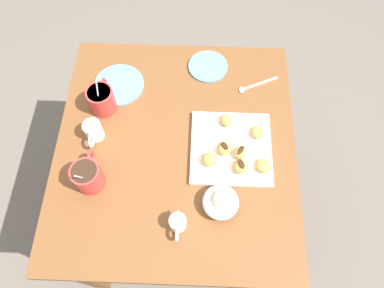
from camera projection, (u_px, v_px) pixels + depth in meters
name	position (u px, v px, depth m)	size (l,w,h in m)	color
ground_plane	(181.00, 205.00, 1.83)	(8.00, 8.00, 0.00)	#665B51
dining_table	(177.00, 161.00, 1.32)	(0.89, 0.82, 0.71)	brown
pastry_plate_square	(231.00, 148.00, 1.18)	(0.27, 0.27, 0.02)	white
coffee_mug_red_left	(88.00, 176.00, 1.09)	(0.13, 0.09, 0.15)	red
coffee_mug_red_right	(102.00, 99.00, 1.22)	(0.13, 0.09, 0.15)	red
cream_pitcher_white	(93.00, 130.00, 1.18)	(0.10, 0.06, 0.07)	white
ice_cream_bowl	(221.00, 202.00, 1.07)	(0.11, 0.11, 0.08)	white
chocolate_sauce_pitcher	(178.00, 223.00, 1.05)	(0.09, 0.05, 0.06)	white
saucer_sky_left	(208.00, 66.00, 1.34)	(0.15, 0.15, 0.01)	#66A8DB
saucer_sky_right	(119.00, 85.00, 1.30)	(0.19, 0.19, 0.01)	#66A8DB
loose_spoon_near_saucer	(253.00, 86.00, 1.30)	(0.08, 0.15, 0.01)	silver
beignet_0	(258.00, 132.00, 1.18)	(0.05, 0.05, 0.03)	#D19347
beignet_1	(209.00, 159.00, 1.13)	(0.05, 0.05, 0.04)	#D19347
beignet_2	(263.00, 166.00, 1.13)	(0.05, 0.05, 0.03)	#D19347
beignet_3	(224.00, 149.00, 1.15)	(0.05, 0.05, 0.04)	#D19347
chocolate_drizzle_3	(225.00, 146.00, 1.13)	(0.03, 0.02, 0.01)	#381E11
beignet_4	(240.00, 152.00, 1.15)	(0.05, 0.04, 0.03)	#D19347
chocolate_drizzle_4	(241.00, 150.00, 1.13)	(0.04, 0.01, 0.01)	#381E11
beignet_5	(226.00, 120.00, 1.20)	(0.05, 0.04, 0.03)	#D19347
beignet_6	(241.00, 167.00, 1.12)	(0.05, 0.05, 0.04)	#D19347
chocolate_drizzle_6	(241.00, 164.00, 1.10)	(0.03, 0.02, 0.01)	#381E11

